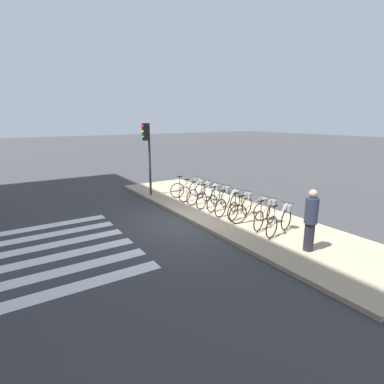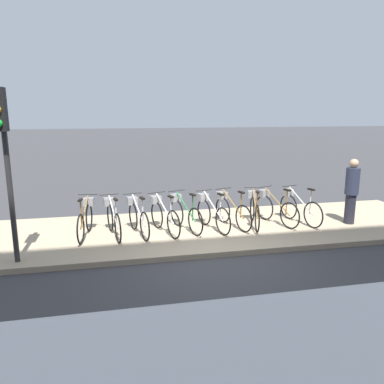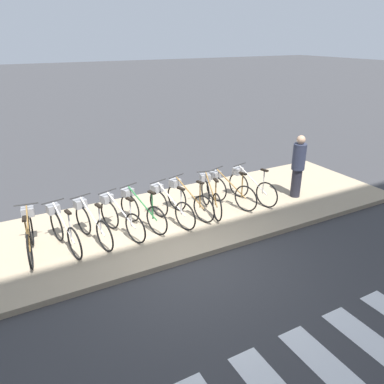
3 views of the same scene
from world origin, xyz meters
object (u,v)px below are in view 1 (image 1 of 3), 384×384
at_px(parked_bicycle_6, 242,205).
at_px(parked_bicycle_7, 253,210).
at_px(parked_bicycle_9, 281,219).
at_px(parked_bicycle_3, 210,196).
at_px(parked_bicycle_8, 266,214).
at_px(parked_bicycle_5, 230,202).
at_px(parked_bicycle_4, 220,198).
at_px(traffic_light, 147,144).
at_px(parked_bicycle_2, 202,193).
at_px(parked_bicycle_1, 194,190).
at_px(parked_bicycle_0, 189,187).
at_px(pedestrian, 311,219).

distance_m(parked_bicycle_6, parked_bicycle_7, 0.61).
bearing_deg(parked_bicycle_9, parked_bicycle_3, -178.52).
relative_size(parked_bicycle_6, parked_bicycle_8, 1.01).
relative_size(parked_bicycle_5, parked_bicycle_8, 1.02).
bearing_deg(parked_bicycle_3, parked_bicycle_4, 11.68).
height_order(parked_bicycle_7, parked_bicycle_8, same).
bearing_deg(parked_bicycle_6, parked_bicycle_3, -175.76).
bearing_deg(traffic_light, parked_bicycle_2, 29.00).
height_order(parked_bicycle_4, parked_bicycle_6, same).
bearing_deg(parked_bicycle_2, parked_bicycle_6, 3.03).
bearing_deg(parked_bicycle_6, parked_bicycle_5, -168.16).
bearing_deg(traffic_light, parked_bicycle_7, 14.72).
bearing_deg(parked_bicycle_8, parked_bicycle_5, -175.77).
xyz_separation_m(parked_bicycle_6, traffic_light, (-4.73, -1.45, 1.91)).
bearing_deg(parked_bicycle_7, parked_bicycle_2, -178.57).
bearing_deg(parked_bicycle_1, parked_bicycle_8, 1.98).
height_order(parked_bicycle_6, parked_bicycle_9, same).
bearing_deg(parked_bicycle_5, parked_bicycle_8, 4.23).
bearing_deg(parked_bicycle_5, parked_bicycle_0, 178.31).
xyz_separation_m(parked_bicycle_9, traffic_light, (-6.55, -1.42, 1.91)).
relative_size(parked_bicycle_6, traffic_light, 0.47).
bearing_deg(pedestrian, parked_bicycle_8, 167.93).
bearing_deg(parked_bicycle_3, parked_bicycle_1, 179.97).
height_order(parked_bicycle_6, pedestrian, pedestrian).
relative_size(pedestrian, traffic_light, 0.52).
distance_m(parked_bicycle_1, parked_bicycle_4, 1.70).
bearing_deg(parked_bicycle_1, parked_bicycle_0, 170.54).
distance_m(parked_bicycle_0, parked_bicycle_1, 0.62).
bearing_deg(parked_bicycle_0, parked_bicycle_8, 0.47).
xyz_separation_m(parked_bicycle_2, parked_bicycle_3, (0.61, -0.00, 0.00)).
distance_m(parked_bicycle_8, traffic_light, 6.38).
height_order(parked_bicycle_4, parked_bicycle_8, same).
distance_m(parked_bicycle_4, pedestrian, 4.33).
bearing_deg(parked_bicycle_7, parked_bicycle_4, 179.05).
relative_size(parked_bicycle_1, parked_bicycle_7, 1.01).
distance_m(parked_bicycle_1, parked_bicycle_2, 0.57).
height_order(parked_bicycle_6, parked_bicycle_7, same).
bearing_deg(parked_bicycle_8, parked_bicycle_3, -177.20).
relative_size(parked_bicycle_5, parked_bicycle_9, 1.00).
distance_m(parked_bicycle_1, parked_bicycle_6, 2.91).
bearing_deg(parked_bicycle_0, parked_bicycle_4, 0.12).
bearing_deg(parked_bicycle_1, parked_bicycle_6, 2.51).
height_order(parked_bicycle_3, parked_bicycle_5, same).
xyz_separation_m(parked_bicycle_5, parked_bicycle_6, (0.54, 0.11, 0.00)).
bearing_deg(parked_bicycle_3, parked_bicycle_6, 4.24).
xyz_separation_m(parked_bicycle_0, traffic_light, (-1.22, -1.43, 1.91)).
bearing_deg(parked_bicycle_9, parked_bicycle_6, 178.85).
xyz_separation_m(parked_bicycle_6, parked_bicycle_9, (1.81, -0.04, 0.00)).
bearing_deg(parked_bicycle_6, parked_bicycle_1, -177.49).
distance_m(parked_bicycle_4, parked_bicycle_5, 0.67).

